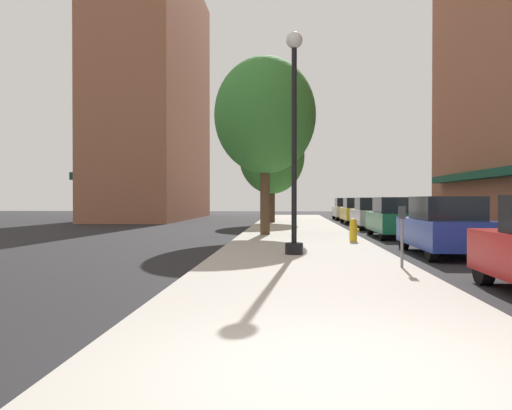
{
  "coord_description": "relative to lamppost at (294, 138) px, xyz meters",
  "views": [
    {
      "loc": [
        -0.38,
        -4.33,
        1.59
      ],
      "look_at": [
        -1.56,
        14.53,
        1.37
      ],
      "focal_mm": 36.84,
      "sensor_mm": 36.0,
      "label": 1
    }
  ],
  "objects": [
    {
      "name": "ground_plane",
      "position": [
        4.24,
        8.35,
        -3.2
      ],
      "size": [
        90.0,
        90.0,
        0.0
      ],
      "primitive_type": "plane",
      "color": "#232326"
    },
    {
      "name": "sidewalk_slab",
      "position": [
        0.24,
        9.35,
        -3.14
      ],
      "size": [
        4.8,
        50.0,
        0.12
      ],
      "primitive_type": "cube",
      "color": "#B7B2A8",
      "rests_on": "ground"
    },
    {
      "name": "building_far_background",
      "position": [
        -10.77,
        27.35,
        6.54
      ],
      "size": [
        6.8,
        18.0,
        19.52
      ],
      "color": "#9E6047",
      "rests_on": "ground"
    },
    {
      "name": "lamppost",
      "position": [
        0.0,
        0.0,
        0.0
      ],
      "size": [
        0.48,
        0.48,
        5.9
      ],
      "color": "black",
      "rests_on": "sidewalk_slab"
    },
    {
      "name": "fire_hydrant",
      "position": [
        2.09,
        4.35,
        -2.68
      ],
      "size": [
        0.33,
        0.26,
        0.79
      ],
      "color": "gold",
      "rests_on": "sidewalk_slab"
    },
    {
      "name": "parking_meter_near",
      "position": [
        2.29,
        -2.55,
        -2.25
      ],
      "size": [
        0.14,
        0.09,
        1.31
      ],
      "color": "slate",
      "rests_on": "sidewalk_slab"
    },
    {
      "name": "tree_near",
      "position": [
        -1.12,
        7.65,
        1.82
      ],
      "size": [
        4.19,
        4.19,
        7.33
      ],
      "color": "#4C3823",
      "rests_on": "sidewalk_slab"
    },
    {
      "name": "tree_mid",
      "position": [
        -1.21,
        19.04,
        1.06
      ],
      "size": [
        4.12,
        4.12,
        6.53
      ],
      "color": "#422D1E",
      "rests_on": "sidewalk_slab"
    },
    {
      "name": "car_blue",
      "position": [
        4.24,
        1.06,
        -2.39
      ],
      "size": [
        1.8,
        4.3,
        1.66
      ],
      "rotation": [
        0.0,
        0.0,
        -0.02
      ],
      "color": "black",
      "rests_on": "ground"
    },
    {
      "name": "car_green",
      "position": [
        4.24,
        7.87,
        -2.39
      ],
      "size": [
        1.8,
        4.3,
        1.66
      ],
      "rotation": [
        0.0,
        0.0,
        0.01
      ],
      "color": "black",
      "rests_on": "ground"
    },
    {
      "name": "car_silver",
      "position": [
        4.24,
        14.03,
        -2.39
      ],
      "size": [
        1.8,
        4.3,
        1.66
      ],
      "rotation": [
        0.0,
        0.0,
        -0.02
      ],
      "color": "black",
      "rests_on": "ground"
    },
    {
      "name": "car_yellow",
      "position": [
        4.24,
        20.01,
        -2.39
      ],
      "size": [
        1.8,
        4.3,
        1.66
      ],
      "rotation": [
        0.0,
        0.0,
        0.03
      ],
      "color": "black",
      "rests_on": "ground"
    },
    {
      "name": "car_white",
      "position": [
        4.24,
        26.53,
        -2.39
      ],
      "size": [
        1.8,
        4.3,
        1.66
      ],
      "rotation": [
        0.0,
        0.0,
        0.04
      ],
      "color": "black",
      "rests_on": "ground"
    }
  ]
}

